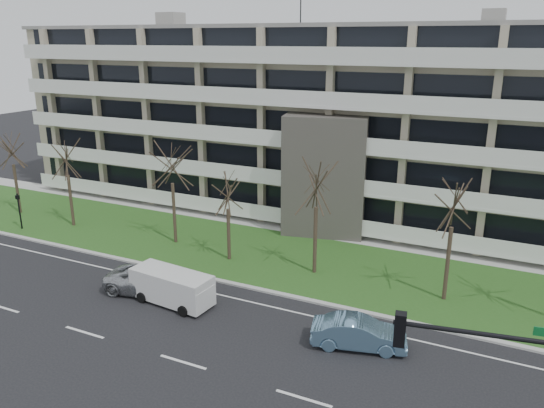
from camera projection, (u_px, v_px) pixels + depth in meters
The scene contains 17 objects.
ground at pixel (183, 362), 24.40m from camera, with size 160.00×160.00×0.00m, color black.
grass_verge at pixel (294, 260), 35.59m from camera, with size 90.00×10.00×0.06m, color #25541C.
curb at pixel (261, 290), 31.27m from camera, with size 90.00×0.35×0.12m, color #B2B2AD.
sidewalk at pixel (323, 233), 40.32m from camera, with size 90.00×2.00×0.08m, color #B2B2AD.
lane_edge_line at pixel (249, 301), 30.00m from camera, with size 90.00×0.12×0.01m, color white.
apartment_building at pixel (354, 122), 43.92m from camera, with size 60.50×15.10×18.75m.
silver_pickup at pixel (151, 281), 30.85m from camera, with size 2.50×5.42×1.51m, color #AAAEB2.
blue_sedan at pixel (359, 333), 25.40m from camera, with size 1.59×4.55×1.50m, color #6A95B7.
white_van at pixel (173, 285), 29.53m from camera, with size 4.96×2.34×1.86m.
traffic_signal at pixel (518, 397), 15.39m from camera, with size 5.68×1.29×6.65m.
pedestrian_signal at pixel (19, 207), 40.78m from camera, with size 0.28×0.22×2.91m.
tree_0 at pixel (10, 145), 43.38m from camera, with size 3.79×3.79×7.57m.
tree_1 at pixel (65, 154), 40.35m from camera, with size 3.72×3.72×7.43m.
tree_2 at pixel (171, 159), 36.79m from camera, with size 4.00×4.00×7.99m.
tree_3 at pixel (227, 189), 34.20m from camera, with size 3.19×3.19×6.38m.
tree_4 at pixel (317, 180), 31.85m from camera, with size 3.91×3.91×7.81m.
tree_5 at pixel (455, 197), 28.40m from camera, with size 3.92×3.92×7.85m.
Camera 1 is at (12.78, -17.27, 14.28)m, focal length 35.00 mm.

